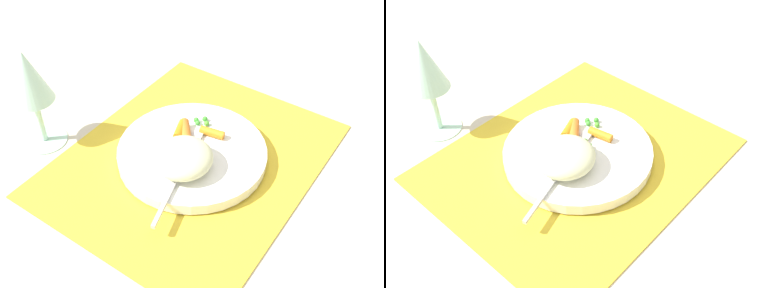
# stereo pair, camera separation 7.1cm
# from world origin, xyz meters

# --- Properties ---
(ground_plane) EXTENTS (2.40, 2.40, 0.00)m
(ground_plane) POSITION_xyz_m (0.00, 0.00, 0.00)
(ground_plane) COLOR beige
(placemat) EXTENTS (0.45, 0.37, 0.01)m
(placemat) POSITION_xyz_m (0.00, 0.00, 0.00)
(placemat) COLOR gold
(placemat) RESTS_ON ground_plane
(plate) EXTENTS (0.24, 0.24, 0.02)m
(plate) POSITION_xyz_m (0.00, 0.00, 0.02)
(plate) COLOR white
(plate) RESTS_ON placemat
(rice_mound) EXTENTS (0.09, 0.09, 0.04)m
(rice_mound) POSITION_xyz_m (-0.04, -0.01, 0.05)
(rice_mound) COLOR beige
(rice_mound) RESTS_ON plate
(carrot_portion) EXTENTS (0.07, 0.08, 0.02)m
(carrot_portion) POSITION_xyz_m (0.02, 0.02, 0.03)
(carrot_portion) COLOR orange
(carrot_portion) RESTS_ON plate
(pea_scatter) EXTENTS (0.09, 0.08, 0.01)m
(pea_scatter) POSITION_xyz_m (0.03, 0.01, 0.03)
(pea_scatter) COLOR green
(pea_scatter) RESTS_ON plate
(fork) EXTENTS (0.21, 0.07, 0.01)m
(fork) POSITION_xyz_m (-0.04, -0.01, 0.03)
(fork) COLOR #BBBBBB
(fork) RESTS_ON plate
(wine_glass) EXTENTS (0.07, 0.07, 0.17)m
(wine_glass) POSITION_xyz_m (-0.10, 0.23, 0.12)
(wine_glass) COLOR #B2E0CC
(wine_glass) RESTS_ON ground_plane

